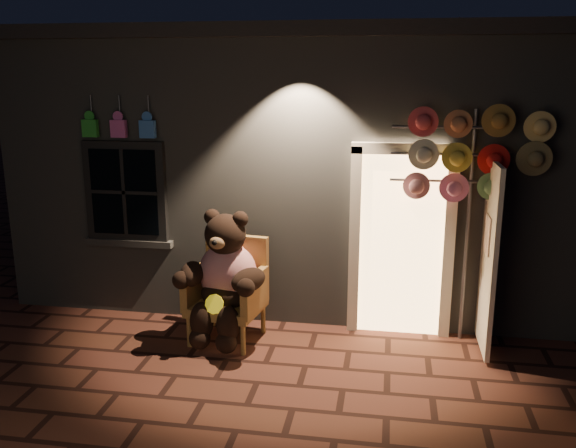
# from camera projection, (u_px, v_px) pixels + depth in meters

# --- Properties ---
(ground) EXTENTS (60.00, 60.00, 0.00)m
(ground) POSITION_uv_depth(u_px,v_px,m) (257.00, 383.00, 5.92)
(ground) COLOR #53291F
(ground) RESTS_ON ground
(shop_building) EXTENTS (7.30, 5.95, 3.51)m
(shop_building) POSITION_uv_depth(u_px,v_px,m) (312.00, 152.00, 9.31)
(shop_building) COLOR slate
(shop_building) RESTS_ON ground
(wicker_armchair) EXTENTS (0.88, 0.82, 1.14)m
(wicker_armchair) POSITION_uv_depth(u_px,v_px,m) (230.00, 289.00, 6.83)
(wicker_armchair) COLOR #A2833F
(wicker_armchair) RESTS_ON ground
(teddy_bear) EXTENTS (1.05, 0.88, 1.46)m
(teddy_bear) POSITION_uv_depth(u_px,v_px,m) (224.00, 277.00, 6.65)
(teddy_bear) COLOR #A9121F
(teddy_bear) RESTS_ON ground
(hat_rack) EXTENTS (1.60, 0.22, 2.58)m
(hat_rack) POSITION_uv_depth(u_px,v_px,m) (471.00, 156.00, 6.31)
(hat_rack) COLOR #59595E
(hat_rack) RESTS_ON ground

